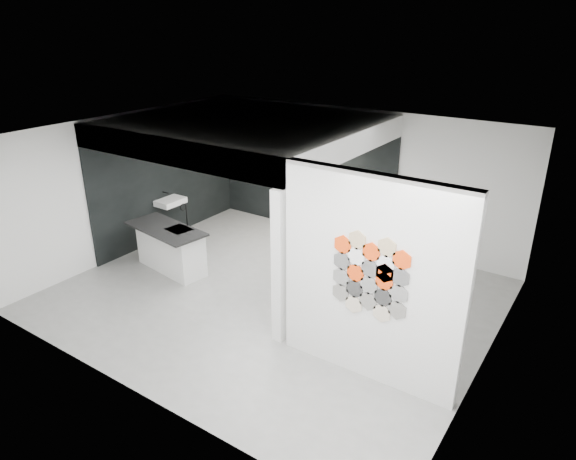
{
  "coord_description": "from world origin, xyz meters",
  "views": [
    {
      "loc": [
        4.56,
        -6.29,
        4.45
      ],
      "look_at": [
        0.1,
        0.3,
        1.15
      ],
      "focal_mm": 32.0,
      "sensor_mm": 36.0,
      "label": 1
    }
  ],
  "objects_px": {
    "wall_basin": "(171,202)",
    "glass_vase": "(360,179)",
    "utensil_cup": "(278,166)",
    "partition_panel": "(370,281)",
    "stockpot": "(263,161)",
    "kettle": "(356,179)",
    "glass_bowl": "(360,181)",
    "bottle_dark": "(298,168)",
    "kitchen_island": "(171,248)"
  },
  "relations": [
    {
      "from": "kitchen_island",
      "to": "glass_bowl",
      "type": "height_order",
      "value": "glass_bowl"
    },
    {
      "from": "stockpot",
      "to": "kitchen_island",
      "type": "bearing_deg",
      "value": -87.78
    },
    {
      "from": "partition_panel",
      "to": "stockpot",
      "type": "bearing_deg",
      "value": 139.58
    },
    {
      "from": "kettle",
      "to": "bottle_dark",
      "type": "distance_m",
      "value": 1.43
    },
    {
      "from": "wall_basin",
      "to": "utensil_cup",
      "type": "xyz_separation_m",
      "value": [
        1.34,
        2.07,
        0.52
      ]
    },
    {
      "from": "utensil_cup",
      "to": "wall_basin",
      "type": "bearing_deg",
      "value": -122.98
    },
    {
      "from": "kitchen_island",
      "to": "bottle_dark",
      "type": "height_order",
      "value": "bottle_dark"
    },
    {
      "from": "partition_panel",
      "to": "glass_bowl",
      "type": "height_order",
      "value": "partition_panel"
    },
    {
      "from": "glass_bowl",
      "to": "utensil_cup",
      "type": "bearing_deg",
      "value": 180.0
    },
    {
      "from": "wall_basin",
      "to": "utensil_cup",
      "type": "bearing_deg",
      "value": 57.02
    },
    {
      "from": "wall_basin",
      "to": "stockpot",
      "type": "height_order",
      "value": "stockpot"
    },
    {
      "from": "kettle",
      "to": "glass_vase",
      "type": "relative_size",
      "value": 1.11
    },
    {
      "from": "glass_vase",
      "to": "utensil_cup",
      "type": "distance_m",
      "value": 2.05
    },
    {
      "from": "partition_panel",
      "to": "kitchen_island",
      "type": "relative_size",
      "value": 1.6
    },
    {
      "from": "partition_panel",
      "to": "stockpot",
      "type": "xyz_separation_m",
      "value": [
        -4.54,
        3.87,
        0.02
      ]
    },
    {
      "from": "glass_bowl",
      "to": "kettle",
      "type": "bearing_deg",
      "value": 180.0
    },
    {
      "from": "glass_bowl",
      "to": "utensil_cup",
      "type": "distance_m",
      "value": 2.05
    },
    {
      "from": "kettle",
      "to": "glass_vase",
      "type": "distance_m",
      "value": 0.09
    },
    {
      "from": "kitchen_island",
      "to": "stockpot",
      "type": "relative_size",
      "value": 7.16
    },
    {
      "from": "partition_panel",
      "to": "kettle",
      "type": "relative_size",
      "value": 16.26
    },
    {
      "from": "glass_vase",
      "to": "utensil_cup",
      "type": "relative_size",
      "value": 1.52
    },
    {
      "from": "kitchen_island",
      "to": "kettle",
      "type": "distance_m",
      "value": 3.96
    },
    {
      "from": "kitchen_island",
      "to": "wall_basin",
      "type": "bearing_deg",
      "value": 143.45
    },
    {
      "from": "glass_bowl",
      "to": "bottle_dark",
      "type": "height_order",
      "value": "bottle_dark"
    },
    {
      "from": "wall_basin",
      "to": "glass_vase",
      "type": "bearing_deg",
      "value": 31.35
    },
    {
      "from": "kettle",
      "to": "utensil_cup",
      "type": "height_order",
      "value": "kettle"
    },
    {
      "from": "wall_basin",
      "to": "kettle",
      "type": "distance_m",
      "value": 3.93
    },
    {
      "from": "glass_bowl",
      "to": "stockpot",
      "type": "bearing_deg",
      "value": 180.0
    },
    {
      "from": "utensil_cup",
      "to": "stockpot",
      "type": "bearing_deg",
      "value": 180.0
    },
    {
      "from": "stockpot",
      "to": "kettle",
      "type": "distance_m",
      "value": 2.37
    },
    {
      "from": "wall_basin",
      "to": "bottle_dark",
      "type": "distance_m",
      "value": 2.84
    },
    {
      "from": "kettle",
      "to": "glass_bowl",
      "type": "xyz_separation_m",
      "value": [
        0.09,
        0.0,
        -0.03
      ]
    },
    {
      "from": "kettle",
      "to": "utensil_cup",
      "type": "bearing_deg",
      "value": 172.57
    },
    {
      "from": "glass_bowl",
      "to": "bottle_dark",
      "type": "bearing_deg",
      "value": 180.0
    },
    {
      "from": "glass_bowl",
      "to": "utensil_cup",
      "type": "relative_size",
      "value": 1.22
    },
    {
      "from": "bottle_dark",
      "to": "stockpot",
      "type": "bearing_deg",
      "value": 180.0
    },
    {
      "from": "kitchen_island",
      "to": "stockpot",
      "type": "xyz_separation_m",
      "value": [
        -0.12,
        3.12,
        0.97
      ]
    },
    {
      "from": "kettle",
      "to": "glass_bowl",
      "type": "distance_m",
      "value": 0.09
    },
    {
      "from": "kitchen_island",
      "to": "kettle",
      "type": "height_order",
      "value": "kettle"
    },
    {
      "from": "partition_panel",
      "to": "utensil_cup",
      "type": "bearing_deg",
      "value": 136.86
    },
    {
      "from": "kettle",
      "to": "glass_vase",
      "type": "height_order",
      "value": "glass_vase"
    },
    {
      "from": "wall_basin",
      "to": "bottle_dark",
      "type": "height_order",
      "value": "bottle_dark"
    },
    {
      "from": "glass_bowl",
      "to": "glass_vase",
      "type": "relative_size",
      "value": 0.8
    },
    {
      "from": "glass_vase",
      "to": "stockpot",
      "type": "bearing_deg",
      "value": 180.0
    },
    {
      "from": "stockpot",
      "to": "utensil_cup",
      "type": "height_order",
      "value": "stockpot"
    },
    {
      "from": "wall_basin",
      "to": "glass_vase",
      "type": "xyz_separation_m",
      "value": [
        3.39,
        2.07,
        0.55
      ]
    },
    {
      "from": "partition_panel",
      "to": "glass_bowl",
      "type": "xyz_separation_m",
      "value": [
        -2.08,
        3.87,
        -0.04
      ]
    },
    {
      "from": "glass_vase",
      "to": "bottle_dark",
      "type": "height_order",
      "value": "bottle_dark"
    },
    {
      "from": "kettle",
      "to": "stockpot",
      "type": "bearing_deg",
      "value": 172.57
    },
    {
      "from": "partition_panel",
      "to": "wall_basin",
      "type": "height_order",
      "value": "partition_panel"
    }
  ]
}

